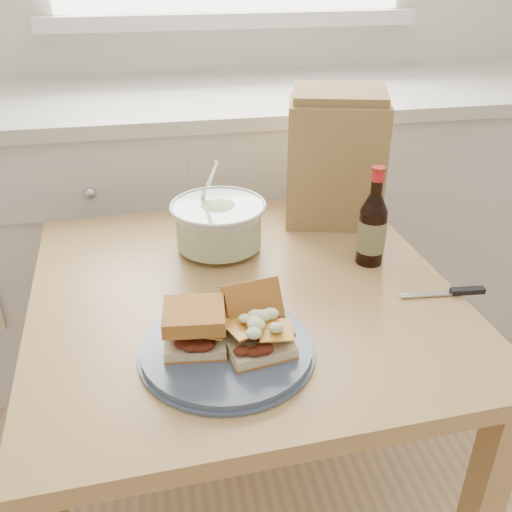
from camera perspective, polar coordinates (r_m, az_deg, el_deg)
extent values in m
cube|color=silver|center=(2.09, -0.83, 3.02)|extent=(2.40, 0.60, 0.90)
cube|color=silver|center=(1.93, -0.94, 15.65)|extent=(2.50, 0.64, 0.04)
cube|color=tan|center=(1.21, -1.29, -4.07)|extent=(0.91, 0.91, 0.04)
cube|color=tan|center=(1.73, -16.75, -8.75)|extent=(0.06, 0.06, 0.69)
cube|color=tan|center=(1.82, 8.21, -5.53)|extent=(0.06, 0.06, 0.69)
cylinder|color=#43536D|center=(1.02, -2.93, -9.30)|extent=(0.30, 0.30, 0.02)
cube|color=beige|center=(1.02, -6.07, -8.43)|extent=(0.11, 0.11, 0.02)
cube|color=orange|center=(1.00, -6.17, -6.93)|extent=(0.07, 0.07, 0.00)
cube|color=#B5662F|center=(0.98, -6.23, -5.94)|extent=(0.11, 0.11, 0.03)
cube|color=beige|center=(1.00, 0.21, -8.79)|extent=(0.13, 0.12, 0.02)
cube|color=orange|center=(0.98, 0.21, -7.20)|extent=(0.08, 0.08, 0.00)
cube|color=#B5662F|center=(1.03, -0.24, -5.13)|extent=(0.12, 0.09, 0.09)
cone|color=silver|center=(1.33, -3.74, 2.86)|extent=(0.22, 0.22, 0.11)
cylinder|color=beige|center=(1.34, -3.73, 2.66)|extent=(0.20, 0.20, 0.07)
torus|color=silver|center=(1.31, -3.82, 5.07)|extent=(0.22, 0.22, 0.01)
cylinder|color=silver|center=(1.32, -4.93, 6.95)|extent=(0.05, 0.08, 0.15)
cylinder|color=black|center=(1.30, 11.45, 1.90)|extent=(0.06, 0.06, 0.13)
cone|color=black|center=(1.26, 11.82, 5.25)|extent=(0.06, 0.06, 0.04)
cylinder|color=black|center=(1.25, 12.03, 7.21)|extent=(0.03, 0.03, 0.05)
cylinder|color=red|center=(1.24, 12.11, 7.85)|extent=(0.03, 0.03, 0.02)
cylinder|color=#A02B1D|center=(1.24, 12.18, 8.53)|extent=(0.03, 0.03, 0.01)
cylinder|color=#2E3A1D|center=(1.30, 11.47, 2.09)|extent=(0.06, 0.06, 0.07)
cube|color=silver|center=(1.23, 16.98, -3.67)|extent=(0.12, 0.02, 0.00)
cube|color=black|center=(1.26, 20.40, -3.28)|extent=(0.07, 0.02, 0.01)
cube|color=olive|center=(1.46, 7.91, 9.16)|extent=(0.27, 0.21, 0.31)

